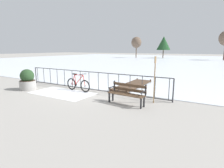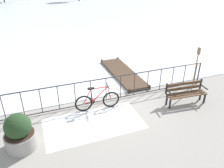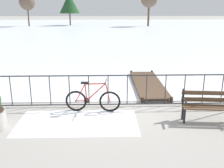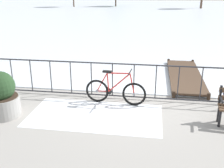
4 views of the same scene
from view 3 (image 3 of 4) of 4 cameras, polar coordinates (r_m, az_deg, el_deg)
The scene contains 9 objects.
ground_plane at distance 8.59m, azimuth -0.84°, elevation -4.93°, with size 160.00×160.00×0.00m, color #9E9991.
frozen_pond at distance 36.52m, azimuth -1.54°, elevation 11.68°, with size 80.00×56.00×0.03m, color silver.
snow_patch at distance 7.52m, azimuth -7.47°, elevation -8.29°, with size 3.36×1.77×0.01m, color white.
railing_fence at distance 8.40m, azimuth -0.86°, elevation -1.38°, with size 9.06×0.06×1.07m.
bicycle_near_railing at distance 8.11m, azimuth -4.20°, elevation -3.51°, with size 1.71×0.52×0.97m.
park_bench at distance 7.91m, azimuth 20.72°, elevation -4.04°, with size 1.64×0.63×0.89m.
wooden_dock at distance 10.77m, azimuth 7.82°, elevation 0.09°, with size 1.10×3.88×0.20m.
tree_far_west at distance 45.68m, azimuth -9.26°, elevation 16.99°, with size 3.35×3.35×5.25m.
tree_west_mid at distance 45.08m, azimuth -17.98°, elevation 16.72°, with size 2.52×2.52×5.24m.
Camera 3 is at (-0.11, -7.99, 3.15)m, focal length 42.03 mm.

